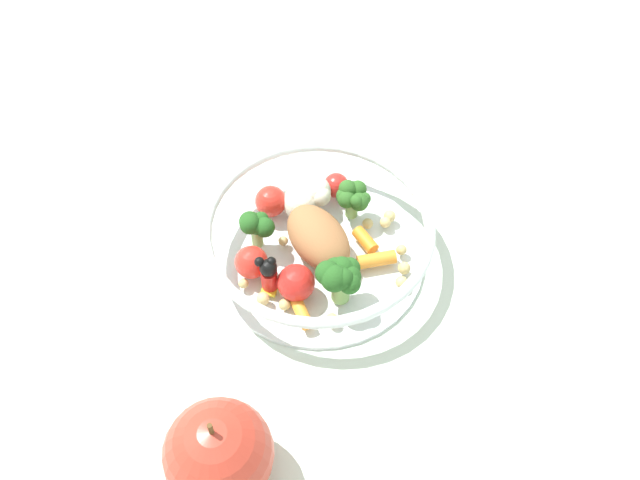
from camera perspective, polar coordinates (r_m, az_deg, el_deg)
name	(u,v)px	position (r m, az deg, el deg)	size (l,w,h in m)	color
ground_plane	(318,256)	(0.64, -0.15, -1.37)	(2.40, 2.40, 0.00)	silver
food_container	(316,238)	(0.62, -0.31, 0.18)	(0.21, 0.21, 0.06)	white
loose_apple	(219,454)	(0.52, -8.42, -17.17)	(0.08, 0.08, 0.09)	#BC3828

